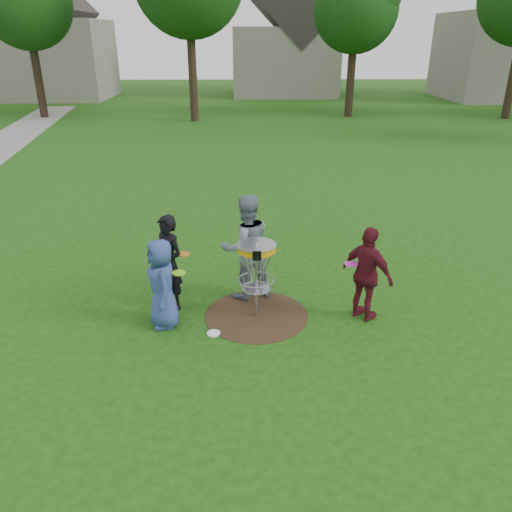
{
  "coord_description": "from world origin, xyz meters",
  "views": [
    {
      "loc": [
        -0.17,
        -7.5,
        4.47
      ],
      "look_at": [
        0.0,
        0.3,
        1.0
      ],
      "focal_mm": 35.0,
      "sensor_mm": 36.0,
      "label": 1
    }
  ],
  "objects_px": {
    "player_blue": "(162,284)",
    "player_grey": "(246,247)",
    "player_maroon": "(367,274)",
    "disc_golf_basket": "(256,262)",
    "player_black": "(169,263)"
  },
  "relations": [
    {
      "from": "player_blue",
      "to": "player_grey",
      "type": "relative_size",
      "value": 0.78
    },
    {
      "from": "player_grey",
      "to": "player_blue",
      "type": "bearing_deg",
      "value": 16.1
    },
    {
      "from": "player_blue",
      "to": "player_maroon",
      "type": "distance_m",
      "value": 3.39
    },
    {
      "from": "player_grey",
      "to": "player_maroon",
      "type": "height_order",
      "value": "player_grey"
    },
    {
      "from": "player_maroon",
      "to": "player_blue",
      "type": "bearing_deg",
      "value": 50.99
    },
    {
      "from": "player_grey",
      "to": "disc_golf_basket",
      "type": "bearing_deg",
      "value": 83.17
    },
    {
      "from": "player_maroon",
      "to": "disc_golf_basket",
      "type": "height_order",
      "value": "player_maroon"
    },
    {
      "from": "player_grey",
      "to": "player_maroon",
      "type": "xyz_separation_m",
      "value": [
        2.01,
        -0.84,
        -0.15
      ]
    },
    {
      "from": "player_maroon",
      "to": "disc_golf_basket",
      "type": "relative_size",
      "value": 1.2
    },
    {
      "from": "disc_golf_basket",
      "to": "player_maroon",
      "type": "bearing_deg",
      "value": -3.27
    },
    {
      "from": "player_blue",
      "to": "player_grey",
      "type": "bearing_deg",
      "value": 106.91
    },
    {
      "from": "player_blue",
      "to": "player_black",
      "type": "relative_size",
      "value": 0.89
    },
    {
      "from": "player_grey",
      "to": "disc_golf_basket",
      "type": "relative_size",
      "value": 1.42
    },
    {
      "from": "player_blue",
      "to": "disc_golf_basket",
      "type": "xyz_separation_m",
      "value": [
        1.54,
        0.25,
        0.25
      ]
    },
    {
      "from": "player_grey",
      "to": "disc_golf_basket",
      "type": "xyz_separation_m",
      "value": [
        0.17,
        -0.74,
        0.04
      ]
    }
  ]
}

